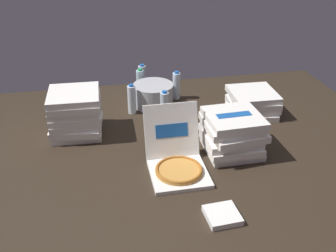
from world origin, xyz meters
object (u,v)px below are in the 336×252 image
Objects in this scene: water_bottle_1 at (164,106)px; water_bottle_3 at (176,86)px; pizza_stack_center_far at (76,113)px; napkin_pile at (222,215)px; ice_bucket at (153,95)px; water_bottle_2 at (142,78)px; water_bottle_4 at (140,83)px; pizza_stack_left_mid at (232,134)px; pizza_stack_right_mid at (253,102)px; water_bottle_0 at (132,99)px; open_pizza_box at (177,159)px.

water_bottle_3 is at bearing 64.83° from water_bottle_1.
napkin_pile is (0.74, -1.06, -0.14)m from pizza_stack_center_far.
water_bottle_3 is 1.40× the size of napkin_pile.
water_bottle_2 is (-0.04, 0.31, 0.03)m from ice_bucket.
water_bottle_1 and water_bottle_4 have the same top height.
water_bottle_2 is at bearing 111.35° from pizza_stack_left_mid.
pizza_stack_center_far reaches higher than ice_bucket.
water_bottle_2 is at bearing 97.46° from ice_bucket.
pizza_stack_right_mid is at bearing -37.50° from water_bottle_2.
water_bottle_0 is at bearing 143.18° from water_bottle_1.
water_bottle_0 is 1.40× the size of napkin_pile.
pizza_stack_left_mid is 0.90m from water_bottle_3.
napkin_pile is at bearing -73.68° from open_pizza_box.
water_bottle_0 reaches higher than pizza_stack_right_mid.
pizza_stack_left_mid is 1.59× the size of water_bottle_4.
water_bottle_1 is (0.23, -0.17, 0.00)m from water_bottle_0.
water_bottle_2 is 1.72m from napkin_pile.
napkin_pile is (-0.08, -1.49, -0.10)m from water_bottle_3.
open_pizza_box is at bearing 106.32° from napkin_pile.
napkin_pile is (0.21, -1.61, -0.10)m from water_bottle_4.
water_bottle_0 is at bearing 103.71° from napkin_pile.
water_bottle_1 is (-0.70, 0.02, 0.02)m from pizza_stack_right_mid.
pizza_stack_left_mid is 1.11m from water_bottle_4.
pizza_stack_right_mid is 0.70m from water_bottle_1.
water_bottle_2 is (-0.78, 0.60, 0.02)m from pizza_stack_right_mid.
water_bottle_2 is (0.14, 0.41, 0.00)m from water_bottle_0.
pizza_stack_right_mid is 1.27m from napkin_pile.
open_pizza_box is 1.15× the size of pizza_stack_right_mid.
pizza_stack_center_far is at bearing -130.67° from water_bottle_2.
water_bottle_0 and water_bottle_2 have the same top height.
water_bottle_2 is at bearing 72.24° from water_bottle_4.
water_bottle_2 is (-0.08, 0.58, 0.00)m from water_bottle_1.
water_bottle_4 reaches higher than napkin_pile.
ice_bucket is 1.35× the size of water_bottle_1.
water_bottle_3 is at bearing 101.24° from pizza_stack_left_mid.
water_bottle_4 is (-0.46, 1.01, -0.02)m from pizza_stack_left_mid.
pizza_stack_center_far is 1.62× the size of water_bottle_1.
water_bottle_1 is at bearing 123.64° from pizza_stack_left_mid.
pizza_stack_center_far is 1.20× the size of ice_bucket.
pizza_stack_left_mid reaches higher than water_bottle_3.
water_bottle_4 is (-0.07, 1.14, 0.04)m from open_pizza_box.
water_bottle_0 reaches higher than ice_bucket.
water_bottle_0 and water_bottle_3 have the same top height.
water_bottle_1 is (-0.35, 0.52, -0.02)m from pizza_stack_left_mid.
napkin_pile is (-0.26, -0.61, -0.12)m from pizza_stack_left_mid.
water_bottle_0 is at bearing 129.67° from pizza_stack_left_mid.
pizza_stack_right_mid is at bearing 61.50° from napkin_pile.
water_bottle_3 reaches higher than ice_bucket.
open_pizza_box is 2.68× the size of napkin_pile.
pizza_stack_right_mid is at bearing -21.42° from ice_bucket.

